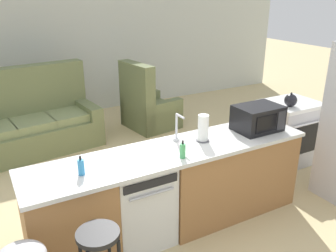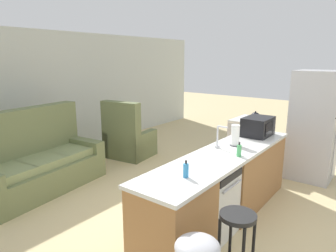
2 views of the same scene
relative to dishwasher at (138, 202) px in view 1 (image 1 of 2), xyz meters
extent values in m
plane|color=tan|center=(0.25, 0.00, -0.42)|extent=(24.00, 24.00, 0.00)
cube|color=beige|center=(0.55, 4.20, 0.88)|extent=(10.00, 0.06, 2.60)
cube|color=#9E6B3D|center=(-0.68, 0.00, 0.01)|extent=(0.75, 0.62, 0.86)
cube|color=#9E6B3D|center=(1.08, 0.00, 0.01)|extent=(1.55, 0.62, 0.86)
cube|color=silver|center=(0.40, 0.00, 0.46)|extent=(2.94, 0.66, 0.04)
cube|color=#3F2A18|center=(0.40, 0.00, -0.38)|extent=(2.86, 0.56, 0.08)
cube|color=silver|center=(0.00, 0.00, 0.00)|extent=(0.58, 0.58, 0.84)
cube|color=black|center=(0.00, -0.30, 0.36)|extent=(0.52, 0.01, 0.08)
cylinder|color=#B2B2B7|center=(0.00, -0.31, 0.26)|extent=(0.44, 0.02, 0.02)
cube|color=#B7B7BC|center=(2.60, 0.55, 0.00)|extent=(0.76, 0.64, 0.85)
cube|color=black|center=(2.60, 0.22, 0.05)|extent=(0.53, 0.01, 0.43)
cylinder|color=silver|center=(2.60, 0.20, 0.28)|extent=(0.61, 0.03, 0.03)
cube|color=silver|center=(2.60, 0.55, 0.45)|extent=(0.76, 0.64, 0.05)
torus|color=black|center=(2.43, 0.42, 0.47)|extent=(0.16, 0.16, 0.01)
torus|color=black|center=(2.77, 0.42, 0.47)|extent=(0.16, 0.16, 0.01)
torus|color=black|center=(2.43, 0.68, 0.47)|extent=(0.16, 0.16, 0.01)
torus|color=black|center=(2.77, 0.68, 0.47)|extent=(0.16, 0.16, 0.01)
cube|color=black|center=(1.46, 0.00, 0.62)|extent=(0.50, 0.36, 0.28)
cube|color=black|center=(1.42, -0.18, 0.62)|extent=(0.27, 0.01, 0.18)
cube|color=#2D2D33|center=(1.63, -0.18, 0.62)|extent=(0.11, 0.01, 0.21)
cylinder|color=silver|center=(0.53, 0.18, 0.49)|extent=(0.07, 0.07, 0.03)
cylinder|color=silver|center=(0.53, 0.18, 0.64)|extent=(0.02, 0.02, 0.26)
cylinder|color=silver|center=(0.53, 0.11, 0.77)|extent=(0.02, 0.14, 0.02)
cylinder|color=#4C4C51|center=(0.76, 0.04, 0.49)|extent=(0.14, 0.14, 0.01)
cylinder|color=white|center=(0.76, 0.04, 0.63)|extent=(0.11, 0.11, 0.27)
cylinder|color=#4CB266|center=(0.38, -0.20, 0.55)|extent=(0.06, 0.06, 0.14)
cylinder|color=black|center=(0.38, -0.20, 0.64)|extent=(0.02, 0.02, 0.04)
cylinder|color=#338CCC|center=(-0.54, -0.06, 0.55)|extent=(0.06, 0.06, 0.14)
cylinder|color=black|center=(-0.54, -0.06, 0.64)|extent=(0.02, 0.02, 0.04)
sphere|color=black|center=(2.43, 0.42, 0.56)|extent=(0.17, 0.17, 0.17)
sphere|color=black|center=(2.43, 0.42, 0.66)|extent=(0.03, 0.03, 0.03)
cone|color=black|center=(2.51, 0.42, 0.58)|extent=(0.08, 0.04, 0.06)
cylinder|color=black|center=(-0.61, -0.65, 0.30)|extent=(0.32, 0.32, 0.04)
cube|color=#667047|center=(-0.56, 2.69, -0.21)|extent=(2.10, 1.14, 0.42)
cube|color=#667047|center=(-0.60, 3.02, 0.21)|extent=(2.01, 0.48, 1.27)
cube|color=#667047|center=(0.34, 2.80, -0.11)|extent=(0.31, 0.92, 0.62)
cube|color=#7D8959|center=(-0.55, 2.64, 0.06)|extent=(0.63, 0.69, 0.12)
cube|color=#7D8959|center=(0.00, 2.71, 0.06)|extent=(0.63, 0.69, 0.12)
cube|color=#667047|center=(1.52, 2.76, -0.22)|extent=(0.92, 0.96, 0.40)
cube|color=#667047|center=(1.22, 2.71, 0.18)|extent=(0.32, 0.87, 1.20)
cube|color=#667047|center=(1.57, 2.41, -0.15)|extent=(0.81, 0.28, 0.55)
cube|color=#667047|center=(1.47, 3.10, -0.15)|extent=(0.81, 0.28, 0.55)
camera|label=1|loc=(-1.19, -2.73, 1.95)|focal=38.00mm
camera|label=2|loc=(-2.82, -1.60, 1.63)|focal=32.00mm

